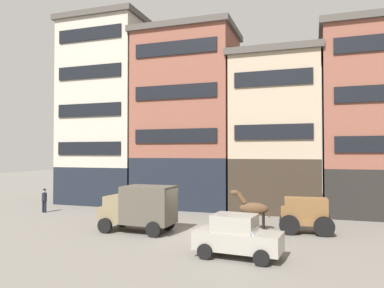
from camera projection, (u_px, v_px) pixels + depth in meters
name	position (u px, v px, depth m)	size (l,w,h in m)	color
ground_plane	(191.00, 234.00, 20.23)	(120.00, 120.00, 0.00)	slate
building_far_left	(107.00, 110.00, 33.58)	(7.74, 6.08, 16.73)	black
building_center_left	(187.00, 118.00, 31.09)	(8.55, 6.08, 14.91)	black
building_center_right	(277.00, 131.00, 28.68)	(7.08, 6.08, 12.28)	#33281E
building_far_right	(382.00, 118.00, 26.33)	(8.54, 6.08, 13.90)	black
cargo_wagon	(305.00, 213.00, 20.41)	(3.01, 1.72, 1.98)	brown
draft_horse	(252.00, 208.00, 21.34)	(2.35, 0.73, 2.30)	#513823
delivery_truck_far	(140.00, 207.00, 20.80)	(4.39, 2.20, 2.62)	#7A6B4C
sedan_dark	(237.00, 236.00, 15.71)	(3.83, 2.12, 1.83)	gray
pedestrian_officer	(44.00, 199.00, 27.60)	(0.42, 0.42, 1.79)	black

